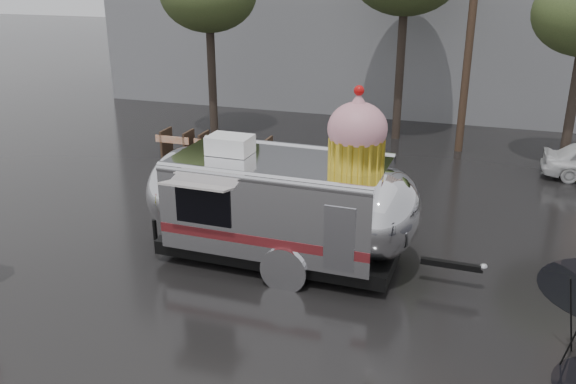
% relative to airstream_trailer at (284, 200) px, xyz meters
% --- Properties ---
extents(ground, '(120.00, 120.00, 0.00)m').
position_rel_airstream_trailer_xyz_m(ground, '(0.84, -3.50, -1.53)').
color(ground, black).
rests_on(ground, ground).
extents(puddles, '(12.93, 10.71, 0.01)m').
position_rel_airstream_trailer_xyz_m(puddles, '(5.12, -1.36, -1.52)').
color(puddles, black).
rests_on(puddles, ground).
extents(utility_pole, '(1.60, 0.28, 9.00)m').
position_rel_airstream_trailer_xyz_m(utility_pole, '(3.34, 10.50, 3.09)').
color(utility_pole, '#473323').
rests_on(utility_pole, ground).
extents(barricade_row, '(4.30, 0.80, 1.00)m').
position_rel_airstream_trailer_xyz_m(barricade_row, '(-4.71, 6.47, -1.00)').
color(barricade_row, '#473323').
rests_on(barricade_row, ground).
extents(airstream_trailer, '(8.08, 3.10, 4.35)m').
position_rel_airstream_trailer_xyz_m(airstream_trailer, '(0.00, 0.00, 0.00)').
color(airstream_trailer, silver).
rests_on(airstream_trailer, ground).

